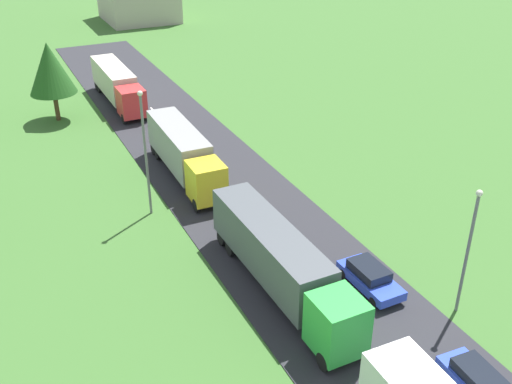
% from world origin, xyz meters
% --- Properties ---
extents(road, '(10.00, 140.00, 0.06)m').
position_xyz_m(road, '(0.00, 24.50, 0.03)').
color(road, '#2B2B30').
rests_on(road, ground).
extents(truck_second, '(2.63, 14.17, 3.71)m').
position_xyz_m(truck_second, '(-2.26, 32.84, 2.20)').
color(truck_second, green).
rests_on(truck_second, road).
extents(truck_third, '(2.70, 12.43, 3.80)m').
position_xyz_m(truck_third, '(-2.17, 49.41, 2.21)').
color(truck_third, yellow).
rests_on(truck_third, road).
extents(truck_fourth, '(2.56, 13.06, 3.67)m').
position_xyz_m(truck_fourth, '(-2.59, 68.84, 2.15)').
color(truck_fourth, red).
rests_on(truck_fourth, road).
extents(car_fourth, '(1.96, 4.46, 1.48)m').
position_xyz_m(car_fourth, '(2.64, 30.75, 0.83)').
color(car_fourth, blue).
rests_on(car_fourth, road).
extents(lamppost_second, '(0.36, 0.36, 7.70)m').
position_xyz_m(lamppost_second, '(5.92, 26.95, 4.32)').
color(lamppost_second, slate).
rests_on(lamppost_second, ground).
extents(lamppost_third, '(0.36, 0.36, 9.24)m').
position_xyz_m(lamppost_third, '(-6.37, 45.00, 5.10)').
color(lamppost_third, slate).
rests_on(lamppost_third, ground).
extents(tree_pine, '(4.48, 4.48, 7.74)m').
position_xyz_m(tree_pine, '(-9.24, 66.79, 5.26)').
color(tree_pine, '#513823').
rests_on(tree_pine, ground).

